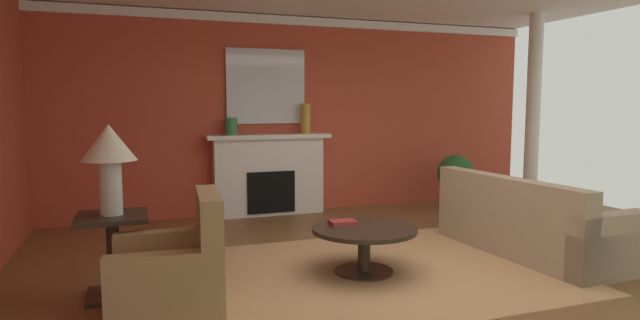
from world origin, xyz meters
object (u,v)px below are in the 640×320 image
mantel_mirror (266,86)px  potted_plant (455,177)px  fireplace (269,177)px  sofa (528,227)px  coffee_table (364,239)px  vase_mantel_right (306,119)px  vase_mantel_left (231,126)px  side_table (113,250)px  table_lamp (109,152)px  armchair_near_window (173,279)px

mantel_mirror → potted_plant: 3.21m
fireplace → sofa: fireplace is taller
coffee_table → vase_mantel_right: size_ratio=2.27×
coffee_table → potted_plant: potted_plant is taller
coffee_table → vase_mantel_left: bearing=104.2°
sofa → vase_mantel_right: 3.46m
side_table → table_lamp: bearing=0.0°
sofa → potted_plant: bearing=73.5°
mantel_mirror → armchair_near_window: bearing=-114.6°
sofa → vase_mantel_right: (-1.57, 2.87, 1.10)m
sofa → coffee_table: bearing=-179.8°
mantel_mirror → side_table: mantel_mirror is taller
fireplace → vase_mantel_left: size_ratio=7.37×
table_lamp → side_table: bearing=180.0°
fireplace → armchair_near_window: 3.79m
fireplace → vase_mantel_left: (-0.55, -0.05, 0.74)m
fireplace → mantel_mirror: size_ratio=1.55×
table_lamp → vase_mantel_left: size_ratio=3.07×
fireplace → vase_mantel_right: 1.01m
side_table → vase_mantel_right: size_ratio=1.59×
fireplace → table_lamp: (-2.04, -2.78, 0.67)m
fireplace → coffee_table: fireplace is taller
vase_mantel_left → vase_mantel_right: size_ratio=0.55×
fireplace → table_lamp: size_ratio=2.40×
potted_plant → vase_mantel_left: bearing=172.3°
vase_mantel_left → table_lamp: bearing=-118.7°
armchair_near_window → table_lamp: table_lamp is taller
mantel_mirror → table_lamp: mantel_mirror is taller
fireplace → coffee_table: (0.18, -2.93, -0.22)m
sofa → table_lamp: (-4.17, 0.14, 0.93)m
vase_mantel_left → potted_plant: vase_mantel_left is taller
vase_mantel_right → potted_plant: size_ratio=0.53×
table_lamp → vase_mantel_left: 3.12m
side_table → vase_mantel_right: (2.59, 2.73, 1.00)m
potted_plant → table_lamp: bearing=-155.0°
vase_mantel_left → mantel_mirror: bearing=17.2°
fireplace → vase_mantel_left: bearing=-174.9°
fireplace → coffee_table: size_ratio=1.80×
fireplace → table_lamp: table_lamp is taller
potted_plant → mantel_mirror: bearing=167.5°
fireplace → table_lamp: bearing=-126.3°
table_lamp → vase_mantel_right: (2.59, 2.73, 0.17)m
fireplace → sofa: (2.12, -2.92, -0.26)m
sofa → potted_plant: size_ratio=2.58×
side_table → vase_mantel_right: vase_mantel_right is taller
side_table → vase_mantel_right: 3.90m
fireplace → potted_plant: 2.88m
fireplace → vase_mantel_right: bearing=-5.1°
vase_mantel_right → mantel_mirror: bearing=162.8°
table_lamp → potted_plant: table_lamp is taller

